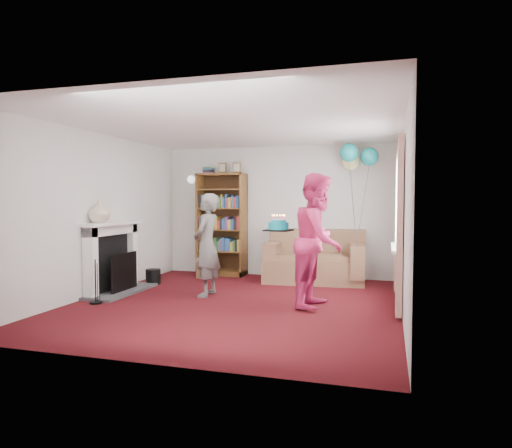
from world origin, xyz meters
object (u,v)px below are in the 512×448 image
(person_striped, at_px, (207,245))
(person_magenta, at_px, (318,240))
(bookcase, at_px, (222,225))
(birthday_cake, at_px, (278,226))
(sofa, at_px, (315,262))

(person_striped, bearing_deg, person_magenta, 82.55)
(bookcase, xyz_separation_m, birthday_cake, (1.68, -2.30, 0.14))
(sofa, bearing_deg, person_magenta, -84.29)
(person_striped, relative_size, birthday_cake, 4.68)
(sofa, distance_m, birthday_cake, 2.21)
(person_striped, bearing_deg, birthday_cake, 73.23)
(bookcase, relative_size, person_striped, 1.40)
(bookcase, height_order, birthday_cake, bookcase)
(bookcase, bearing_deg, person_striped, -76.24)
(sofa, distance_m, person_striped, 2.25)
(person_striped, xyz_separation_m, birthday_cake, (1.21, -0.35, 0.33))
(sofa, bearing_deg, birthday_cake, -99.56)
(person_striped, distance_m, birthday_cake, 1.30)
(bookcase, bearing_deg, person_magenta, -44.25)
(sofa, xyz_separation_m, person_magenta, (0.35, -1.93, 0.57))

